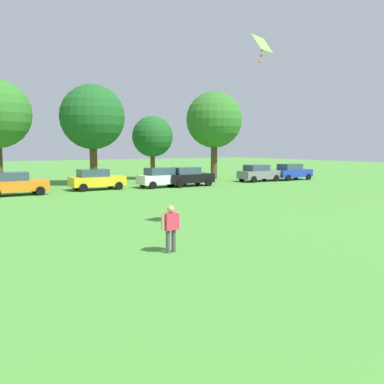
# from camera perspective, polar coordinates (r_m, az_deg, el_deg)

# --- Properties ---
(ground_plane) EXTENTS (160.00, 160.00, 0.00)m
(ground_plane) POSITION_cam_1_polar(r_m,az_deg,el_deg) (27.80, -22.42, -1.58)
(ground_plane) COLOR #4C9338
(adult_bystander) EXTENTS (0.75, 0.34, 1.57)m
(adult_bystander) POSITION_cam_1_polar(r_m,az_deg,el_deg) (14.15, -2.85, -4.36)
(adult_bystander) COLOR #4C4C51
(adult_bystander) RESTS_ON ground
(kite) EXTENTS (1.10, 0.77, 1.06)m
(kite) POSITION_cam_1_polar(r_m,az_deg,el_deg) (17.96, 9.30, 18.67)
(kite) COLOR #8CD859
(parked_car_orange_2) EXTENTS (4.30, 2.02, 1.68)m
(parked_car_orange_2) POSITION_cam_1_polar(r_m,az_deg,el_deg) (32.97, -22.55, 1.05)
(parked_car_orange_2) COLOR orange
(parked_car_orange_2) RESTS_ON ground
(parked_car_yellow_3) EXTENTS (4.30, 2.02, 1.68)m
(parked_car_yellow_3) POSITION_cam_1_polar(r_m,az_deg,el_deg) (35.22, -12.63, 1.66)
(parked_car_yellow_3) COLOR yellow
(parked_car_yellow_3) RESTS_ON ground
(parked_car_white_4) EXTENTS (4.30, 2.02, 1.68)m
(parked_car_white_4) POSITION_cam_1_polar(r_m,az_deg,el_deg) (36.55, -3.98, 1.96)
(parked_car_white_4) COLOR white
(parked_car_white_4) RESTS_ON ground
(parked_car_black_5) EXTENTS (4.30, 2.02, 1.68)m
(parked_car_black_5) POSITION_cam_1_polar(r_m,az_deg,el_deg) (37.53, -0.51, 2.08)
(parked_car_black_5) COLOR black
(parked_car_black_5) RESTS_ON ground
(parked_car_gray_6) EXTENTS (4.30, 2.02, 1.68)m
(parked_car_gray_6) POSITION_cam_1_polar(r_m,az_deg,el_deg) (43.12, 8.85, 2.53)
(parked_car_gray_6) COLOR slate
(parked_car_gray_6) RESTS_ON ground
(parked_car_blue_7) EXTENTS (4.30, 2.02, 1.68)m
(parked_car_blue_7) POSITION_cam_1_polar(r_m,az_deg,el_deg) (45.79, 13.12, 2.65)
(parked_car_blue_7) COLOR #1E38AD
(parked_car_blue_7) RESTS_ON ground
(tree_center_right) EXTENTS (5.76, 5.76, 8.98)m
(tree_center_right) POSITION_cam_1_polar(r_m,az_deg,el_deg) (39.71, -13.11, 9.66)
(tree_center_right) COLOR brown
(tree_center_right) RESTS_ON ground
(tree_right) EXTENTS (4.26, 4.26, 6.64)m
(tree_right) POSITION_cam_1_polar(r_m,az_deg,el_deg) (45.30, -5.29, 7.34)
(tree_right) COLOR brown
(tree_right) RESTS_ON ground
(tree_far_right) EXTENTS (5.96, 5.96, 9.29)m
(tree_far_right) POSITION_cam_1_polar(r_m,az_deg,el_deg) (46.29, 2.97, 9.55)
(tree_far_right) COLOR brown
(tree_far_right) RESTS_ON ground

